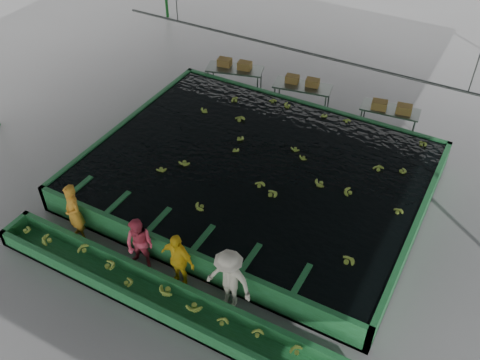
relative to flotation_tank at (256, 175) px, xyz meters
The scene contains 20 objects.
ground 1.57m from the flotation_tank, 90.00° to the right, with size 80.00×80.00×0.00m, color slate.
shed_roof 4.79m from the flotation_tank, 90.00° to the right, with size 20.00×22.00×0.04m, color slate.
shed_posts 2.54m from the flotation_tank, 90.00° to the right, with size 20.00×22.00×5.00m, color #155B1D, non-canonical shape.
flotation_tank is the anchor object (origin of this frame).
tank_water 0.40m from the flotation_tank, 90.00° to the right, with size 9.70×7.70×0.00m, color black.
sorting_trough 5.10m from the flotation_tank, 90.00° to the right, with size 10.00×1.00×0.50m, color #206733, non-canonical shape.
cableway_rail 4.33m from the flotation_tank, 90.00° to the left, with size 0.08×0.08×14.00m, color #59605B.
rail_hanger_right 7.06m from the flotation_tank, 34.99° to the left, with size 0.04×0.04×2.00m, color #59605B.
worker_a 5.47m from the flotation_tank, 127.93° to the right, with size 0.67×0.44×1.83m, color orange.
worker_b 4.46m from the flotation_tank, 104.91° to the right, with size 0.79×0.62×1.63m, color #DD425B.
worker_c 4.32m from the flotation_tank, 89.55° to the right, with size 1.01×0.42×1.72m, color yellow.
worker_d 4.58m from the flotation_tank, 70.62° to the right, with size 1.22×0.70×1.88m, color beige.
packing_table_left 5.80m from the flotation_tank, 125.56° to the left, with size 2.15×0.86×0.98m, color #59605B, non-canonical shape.
packing_table_mid 4.85m from the flotation_tank, 96.82° to the left, with size 2.11×0.85×0.96m, color #59605B, non-canonical shape.
packing_table_right 5.61m from the flotation_tank, 61.32° to the left, with size 2.00×0.80×0.91m, color #59605B, non-canonical shape.
box_stack_left 5.90m from the flotation_tank, 125.56° to the left, with size 1.33×0.37×0.29m, color olive, non-canonical shape.
box_stack_mid 4.98m from the flotation_tank, 97.45° to the left, with size 1.25×0.35×0.27m, color olive, non-canonical shape.
box_stack_right 5.57m from the flotation_tank, 60.51° to the left, with size 1.35×0.37×0.29m, color olive, non-canonical shape.
floating_bananas 0.89m from the flotation_tank, 90.00° to the left, with size 9.08×6.19×0.12m, color olive, non-canonical shape.
trough_bananas 5.10m from the flotation_tank, 90.00° to the right, with size 8.56×0.57×0.11m, color olive, non-canonical shape.
Camera 1 is at (5.66, -9.79, 11.05)m, focal length 40.00 mm.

